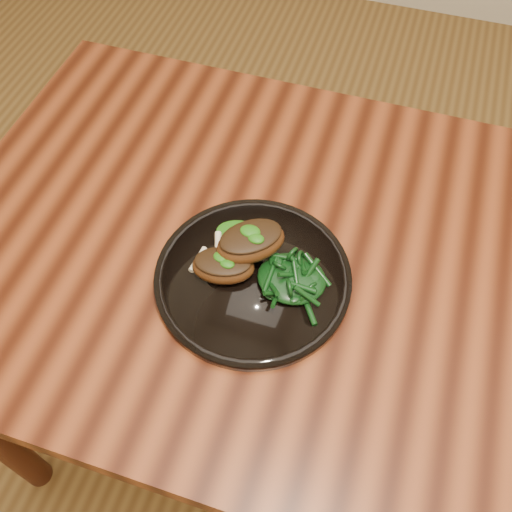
% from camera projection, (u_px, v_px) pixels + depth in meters
% --- Properties ---
extents(desk, '(1.60, 0.80, 0.75)m').
position_uv_depth(desk, '(414.00, 312.00, 0.95)').
color(desk, black).
rests_on(desk, ground).
extents(plate, '(0.30, 0.30, 0.02)m').
position_uv_depth(plate, '(253.00, 278.00, 0.88)').
color(plate, black).
rests_on(plate, desk).
extents(lamb_chop_front, '(0.11, 0.08, 0.04)m').
position_uv_depth(lamb_chop_front, '(223.00, 266.00, 0.85)').
color(lamb_chop_front, '#47240D').
rests_on(lamb_chop_front, plate).
extents(lamb_chop_back, '(0.13, 0.12, 0.05)m').
position_uv_depth(lamb_chop_back, '(250.00, 241.00, 0.85)').
color(lamb_chop_back, '#47240D').
rests_on(lamb_chop_back, plate).
extents(herb_smear, '(0.09, 0.06, 0.01)m').
position_uv_depth(herb_smear, '(243.00, 235.00, 0.91)').
color(herb_smear, '#0F4407').
rests_on(herb_smear, plate).
extents(greens_heap, '(0.10, 0.10, 0.04)m').
position_uv_depth(greens_heap, '(292.00, 276.00, 0.85)').
color(greens_heap, black).
rests_on(greens_heap, plate).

